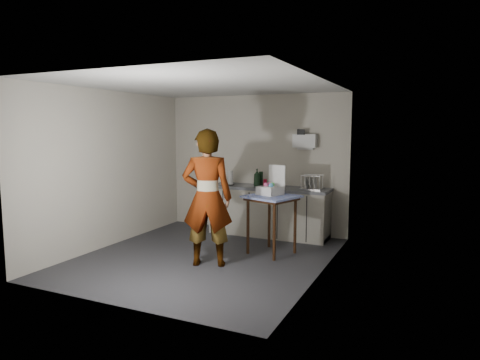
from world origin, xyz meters
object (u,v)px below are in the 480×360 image
at_px(soap_bottle, 257,178).
at_px(soda_can, 265,183).
at_px(paper_towel, 230,178).
at_px(dish_rack, 311,186).
at_px(side_table, 272,203).
at_px(bakery_box, 271,188).
at_px(standing_man, 207,198).
at_px(dark_bottle, 261,179).
at_px(kitchen_counter, 269,213).

height_order(soap_bottle, soda_can, soap_bottle).
xyz_separation_m(paper_towel, dish_rack, (1.54, 0.09, -0.07)).
bearing_deg(side_table, dish_rack, 91.15).
xyz_separation_m(side_table, soap_bottle, (-0.67, 1.01, 0.26)).
bearing_deg(bakery_box, soda_can, 134.89).
height_order(side_table, dish_rack, dish_rack).
bearing_deg(dish_rack, standing_man, -115.94).
xyz_separation_m(soap_bottle, bakery_box, (0.61, -0.91, -0.04)).
height_order(dark_bottle, paper_towel, paper_towel).
height_order(soap_bottle, paper_towel, soap_bottle).
bearing_deg(kitchen_counter, soap_bottle, -163.71).
bearing_deg(soap_bottle, bakery_box, -56.06).
xyz_separation_m(dish_rack, bakery_box, (-0.39, -0.99, 0.06)).
bearing_deg(soda_can, paper_towel, -169.08).
bearing_deg(kitchen_counter, paper_towel, -174.32).
height_order(standing_man, paper_towel, standing_man).
bearing_deg(bakery_box, soap_bottle, 142.82).
distance_m(soda_can, dark_bottle, 0.12).
relative_size(standing_man, dish_rack, 5.44).
xyz_separation_m(soap_bottle, paper_towel, (-0.54, -0.01, -0.04)).
distance_m(side_table, soap_bottle, 1.24).
xyz_separation_m(side_table, dish_rack, (0.34, 1.08, 0.16)).
relative_size(soda_can, dish_rack, 0.35).
relative_size(kitchen_counter, dark_bottle, 8.55).
bearing_deg(paper_towel, bakery_box, -37.97).
relative_size(standing_man, dark_bottle, 7.52).
distance_m(soap_bottle, dish_rack, 1.01).
relative_size(kitchen_counter, side_table, 2.41).
bearing_deg(standing_man, side_table, -145.82).
bearing_deg(bakery_box, paper_towel, 160.91).
height_order(soap_bottle, dark_bottle, soap_bottle).
bearing_deg(dark_bottle, bakery_box, -60.62).
distance_m(kitchen_counter, soap_bottle, 0.68).
distance_m(soda_can, dish_rack, 0.89).
bearing_deg(dark_bottle, dish_rack, -3.90).
distance_m(side_table, paper_towel, 1.58).
distance_m(kitchen_counter, bakery_box, 1.22).
distance_m(soap_bottle, bakery_box, 1.10).
height_order(kitchen_counter, paper_towel, paper_towel).
relative_size(side_table, paper_towel, 3.47).
xyz_separation_m(paper_towel, bakery_box, (1.15, -0.90, -0.01)).
xyz_separation_m(side_table, dark_bottle, (-0.65, 1.15, 0.23)).
height_order(soda_can, dark_bottle, dark_bottle).
height_order(kitchen_counter, soap_bottle, soap_bottle).
xyz_separation_m(kitchen_counter, soap_bottle, (-0.21, -0.06, 0.65)).
height_order(kitchen_counter, dark_bottle, dark_bottle).
xyz_separation_m(kitchen_counter, paper_towel, (-0.75, -0.07, 0.61)).
bearing_deg(bakery_box, standing_man, -101.09).
bearing_deg(paper_towel, soda_can, 10.92).
relative_size(soap_bottle, dish_rack, 0.90).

